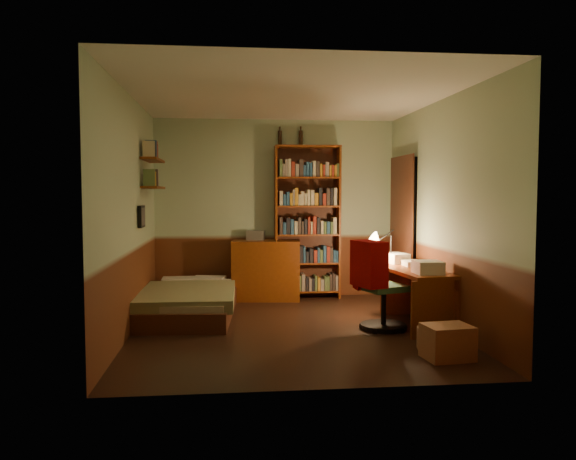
{
  "coord_description": "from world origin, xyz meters",
  "views": [
    {
      "loc": [
        -0.69,
        -6.22,
        1.52
      ],
      "look_at": [
        0.0,
        0.25,
        1.1
      ],
      "focal_mm": 35.0,
      "sensor_mm": 36.0,
      "label": 1
    }
  ],
  "objects": [
    {
      "name": "desk_lamp",
      "position": [
        1.34,
        0.61,
        0.92
      ],
      "size": [
        0.2,
        0.2,
        0.55
      ],
      "primitive_type": "cone",
      "rotation": [
        0.0,
        0.0,
        0.24
      ],
      "color": "black",
      "rests_on": "desk"
    },
    {
      "name": "bed",
      "position": [
        -1.19,
        0.83,
        0.3
      ],
      "size": [
        1.22,
        2.08,
        0.6
      ],
      "primitive_type": "cube",
      "rotation": [
        0.0,
        0.0,
        -0.08
      ],
      "color": "#6D804F",
      "rests_on": "ground"
    },
    {
      "name": "floor",
      "position": [
        0.0,
        0.0,
        -0.01
      ],
      "size": [
        3.5,
        4.0,
        0.02
      ],
      "primitive_type": "cube",
      "color": "black",
      "rests_on": "ground"
    },
    {
      "name": "wall_right",
      "position": [
        1.76,
        0.0,
        1.3
      ],
      "size": [
        0.02,
        4.0,
        2.6
      ],
      "primitive_type": "cube",
      "color": "#A0B994",
      "rests_on": "ground"
    },
    {
      "name": "framed_picture",
      "position": [
        -1.72,
        0.6,
        1.25
      ],
      "size": [
        0.04,
        0.32,
        0.26
      ],
      "primitive_type": "cube",
      "color": "black",
      "rests_on": "wall_left"
    },
    {
      "name": "wall_left",
      "position": [
        -1.76,
        0.0,
        1.3
      ],
      "size": [
        0.02,
        4.0,
        2.6
      ],
      "primitive_type": "cube",
      "color": "#A0B994",
      "rests_on": "ground"
    },
    {
      "name": "dresser",
      "position": [
        -0.15,
        1.76,
        0.43
      ],
      "size": [
        1.01,
        0.58,
        0.85
      ],
      "primitive_type": "cube",
      "rotation": [
        0.0,
        0.0,
        -0.11
      ],
      "color": "#682D0D",
      "rests_on": "ground"
    },
    {
      "name": "paper_stack",
      "position": [
        1.41,
        0.61,
        0.71
      ],
      "size": [
        0.29,
        0.35,
        0.12
      ],
      "primitive_type": "cube",
      "rotation": [
        0.0,
        0.0,
        0.22
      ],
      "color": "silver",
      "rests_on": "desk"
    },
    {
      "name": "cardboard_box_a",
      "position": [
        1.31,
        -1.32,
        0.16
      ],
      "size": [
        0.46,
        0.39,
        0.32
      ],
      "primitive_type": "cube",
      "rotation": [
        0.0,
        0.0,
        0.12
      ],
      "color": "#A36847",
      "rests_on": "ground"
    },
    {
      "name": "cardboard_box_b",
      "position": [
        1.29,
        -1.05,
        0.11
      ],
      "size": [
        0.35,
        0.31,
        0.21
      ],
      "primitive_type": "cube",
      "rotation": [
        0.0,
        0.0,
        -0.22
      ],
      "color": "#A36847",
      "rests_on": "ground"
    },
    {
      "name": "wall_shelf_upper",
      "position": [
        -1.64,
        1.1,
        1.95
      ],
      "size": [
        0.2,
        0.9,
        0.03
      ],
      "primitive_type": "cube",
      "color": "#682D0D",
      "rests_on": "wall_left"
    },
    {
      "name": "bottle_right",
      "position": [
        0.37,
        1.96,
        2.33
      ],
      "size": [
        0.06,
        0.06,
        0.22
      ],
      "primitive_type": "cylinder",
      "rotation": [
        0.0,
        0.0,
        0.04
      ],
      "color": "black",
      "rests_on": "bookshelf"
    },
    {
      "name": "mini_stereo",
      "position": [
        -0.3,
        1.89,
        0.92
      ],
      "size": [
        0.28,
        0.24,
        0.13
      ],
      "primitive_type": "cube",
      "rotation": [
        0.0,
        0.0,
        -0.2
      ],
      "color": "#B2B2B7",
      "rests_on": "dresser"
    },
    {
      "name": "wall_back",
      "position": [
        0.0,
        2.01,
        1.3
      ],
      "size": [
        3.5,
        0.02,
        2.6
      ],
      "primitive_type": "cube",
      "color": "#A0B994",
      "rests_on": "ground"
    },
    {
      "name": "door_trim",
      "position": [
        1.69,
        1.3,
        1.0
      ],
      "size": [
        0.02,
        0.98,
        2.08
      ],
      "primitive_type": "cube",
      "color": "#411F13",
      "rests_on": "ground"
    },
    {
      "name": "doorway",
      "position": [
        1.72,
        1.3,
        1.0
      ],
      "size": [
        0.06,
        0.9,
        2.0
      ],
      "primitive_type": "cube",
      "color": "black",
      "rests_on": "ground"
    },
    {
      "name": "red_jacket",
      "position": [
        0.83,
        -0.17,
        1.14
      ],
      "size": [
        0.33,
        0.47,
        0.51
      ],
      "primitive_type": "cube",
      "rotation": [
        0.0,
        0.0,
        0.25
      ],
      "color": "#AC080B",
      "rests_on": "office_chair"
    },
    {
      "name": "wall_shelf_lower",
      "position": [
        -1.64,
        1.1,
        1.6
      ],
      "size": [
        0.2,
        0.9,
        0.03
      ],
      "primitive_type": "cube",
      "color": "#682D0D",
      "rests_on": "wall_left"
    },
    {
      "name": "desk",
      "position": [
        1.44,
        0.0,
        0.33
      ],
      "size": [
        0.64,
        1.26,
        0.65
      ],
      "primitive_type": "cube",
      "rotation": [
        0.0,
        0.0,
        0.12
      ],
      "color": "#682D0D",
      "rests_on": "ground"
    },
    {
      "name": "office_chair",
      "position": [
        1.04,
        -0.14,
        0.44
      ],
      "size": [
        0.54,
        0.51,
        0.88
      ],
      "primitive_type": "cube",
      "rotation": [
        0.0,
        0.0,
        0.32
      ],
      "color": "#30603D",
      "rests_on": "ground"
    },
    {
      "name": "ceiling",
      "position": [
        0.0,
        0.0,
        2.61
      ],
      "size": [
        3.5,
        4.0,
        0.02
      ],
      "primitive_type": "cube",
      "color": "silver",
      "rests_on": "wall_back"
    },
    {
      "name": "wall_front",
      "position": [
        0.0,
        -2.01,
        1.3
      ],
      "size": [
        3.5,
        0.02,
        2.6
      ],
      "primitive_type": "cube",
      "color": "#A0B994",
      "rests_on": "ground"
    },
    {
      "name": "bookshelf",
      "position": [
        0.45,
        1.85,
        1.11
      ],
      "size": [
        0.96,
        0.32,
        2.22
      ],
      "primitive_type": "cube",
      "rotation": [
        0.0,
        0.0,
        -0.03
      ],
      "color": "#682D0D",
      "rests_on": "ground"
    },
    {
      "name": "bottle_left",
      "position": [
        0.06,
        1.96,
        2.32
      ],
      "size": [
        0.07,
        0.07,
        0.22
      ],
      "primitive_type": "cylinder",
      "rotation": [
        0.0,
        0.0,
        -0.23
      ],
      "color": "black",
      "rests_on": "bookshelf"
    }
  ]
}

